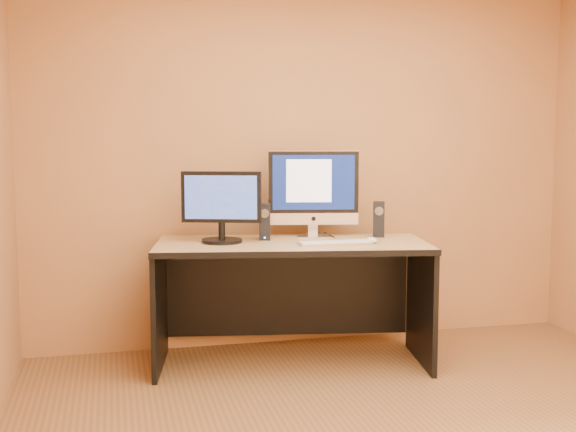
{
  "coord_description": "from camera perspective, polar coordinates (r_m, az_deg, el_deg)",
  "views": [
    {
      "loc": [
        -1.38,
        -3.0,
        1.49
      ],
      "look_at": [
        -0.31,
        1.36,
        0.99
      ],
      "focal_mm": 45.0,
      "sensor_mm": 36.0,
      "label": 1
    }
  ],
  "objects": [
    {
      "name": "speaker_left",
      "position": [
        4.75,
        -1.85,
        -0.47
      ],
      "size": [
        0.09,
        0.09,
        0.24
      ],
      "primitive_type": null,
      "rotation": [
        0.0,
        0.0,
        -0.22
      ],
      "color": "black",
      "rests_on": "desk"
    },
    {
      "name": "walls",
      "position": [
        3.31,
        10.9,
        2.95
      ],
      "size": [
        4.0,
        4.0,
        2.6
      ],
      "primitive_type": null,
      "color": "#AA7444",
      "rests_on": "ground"
    },
    {
      "name": "desk",
      "position": [
        4.73,
        0.32,
        -6.95
      ],
      "size": [
        1.85,
        1.05,
        0.81
      ],
      "primitive_type": null,
      "rotation": [
        0.0,
        0.0,
        -0.17
      ],
      "color": "tan",
      "rests_on": "ground"
    },
    {
      "name": "cable_b",
      "position": [
        5.02,
        2.18,
        -1.43
      ],
      "size": [
        0.11,
        0.17,
        0.01
      ],
      "primitive_type": "cylinder",
      "rotation": [
        1.57,
        0.0,
        -0.54
      ],
      "color": "black",
      "rests_on": "desk"
    },
    {
      "name": "speaker_right",
      "position": [
        4.93,
        7.18,
        -0.26
      ],
      "size": [
        0.1,
        0.1,
        0.24
      ],
      "primitive_type": null,
      "rotation": [
        0.0,
        0.0,
        -0.33
      ],
      "color": "black",
      "rests_on": "desk"
    },
    {
      "name": "cable_a",
      "position": [
        4.98,
        3.28,
        -1.5
      ],
      "size": [
        0.01,
        0.24,
        0.01
      ],
      "primitive_type": "cylinder",
      "rotation": [
        1.57,
        0.0,
        -0.01
      ],
      "color": "black",
      "rests_on": "desk"
    },
    {
      "name": "imac",
      "position": [
        4.88,
        2.05,
        1.83
      ],
      "size": [
        0.65,
        0.34,
        0.6
      ],
      "primitive_type": null,
      "rotation": [
        0.0,
        0.0,
        -0.19
      ],
      "color": "#B3B3B8",
      "rests_on": "desk"
    },
    {
      "name": "keyboard",
      "position": [
        4.58,
        3.74,
        -2.12
      ],
      "size": [
        0.47,
        0.13,
        0.02
      ],
      "primitive_type": "cube",
      "rotation": [
        0.0,
        0.0,
        -0.01
      ],
      "color": "silver",
      "rests_on": "desk"
    },
    {
      "name": "second_monitor",
      "position": [
        4.64,
        -5.27,
        0.7
      ],
      "size": [
        0.58,
        0.41,
        0.46
      ],
      "primitive_type": null,
      "rotation": [
        0.0,
        0.0,
        -0.31
      ],
      "color": "black",
      "rests_on": "desk"
    },
    {
      "name": "mouse",
      "position": [
        4.66,
        6.62,
        -1.88
      ],
      "size": [
        0.07,
        0.11,
        0.04
      ],
      "primitive_type": "ellipsoid",
      "rotation": [
        0.0,
        0.0,
        -0.04
      ],
      "color": "white",
      "rests_on": "desk"
    }
  ]
}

